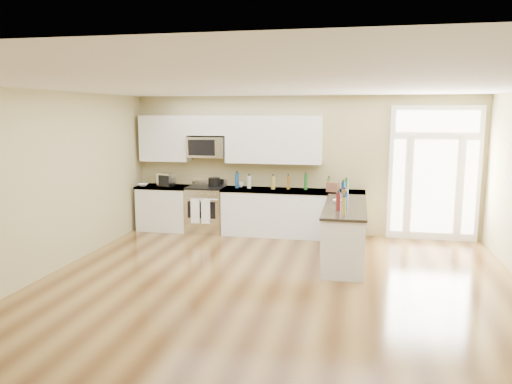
# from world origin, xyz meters

# --- Properties ---
(ground) EXTENTS (8.00, 8.00, 0.00)m
(ground) POSITION_xyz_m (0.00, 0.00, 0.00)
(ground) COLOR #513216
(room_shell) EXTENTS (8.00, 8.00, 8.00)m
(room_shell) POSITION_xyz_m (0.00, 0.00, 1.71)
(room_shell) COLOR tan
(room_shell) RESTS_ON ground
(back_cabinet_left) EXTENTS (1.10, 0.66, 0.94)m
(back_cabinet_left) POSITION_xyz_m (-2.87, 3.69, 0.44)
(back_cabinet_left) COLOR silver
(back_cabinet_left) RESTS_ON ground
(back_cabinet_right) EXTENTS (2.85, 0.66, 0.94)m
(back_cabinet_right) POSITION_xyz_m (-0.16, 3.69, 0.44)
(back_cabinet_right) COLOR silver
(back_cabinet_right) RESTS_ON ground
(peninsula_cabinet) EXTENTS (0.69, 2.32, 0.94)m
(peninsula_cabinet) POSITION_xyz_m (0.93, 2.24, 0.43)
(peninsula_cabinet) COLOR silver
(peninsula_cabinet) RESTS_ON ground
(upper_cabinet_left) EXTENTS (1.04, 0.33, 0.95)m
(upper_cabinet_left) POSITION_xyz_m (-2.88, 3.83, 1.93)
(upper_cabinet_left) COLOR silver
(upper_cabinet_left) RESTS_ON room_shell
(upper_cabinet_right) EXTENTS (1.94, 0.33, 0.95)m
(upper_cabinet_right) POSITION_xyz_m (-0.57, 3.83, 1.93)
(upper_cabinet_right) COLOR silver
(upper_cabinet_right) RESTS_ON room_shell
(upper_cabinet_short) EXTENTS (0.82, 0.33, 0.40)m
(upper_cabinet_short) POSITION_xyz_m (-1.95, 3.83, 2.20)
(upper_cabinet_short) COLOR silver
(upper_cabinet_short) RESTS_ON room_shell
(microwave) EXTENTS (0.78, 0.41, 0.42)m
(microwave) POSITION_xyz_m (-1.95, 3.80, 1.76)
(microwave) COLOR silver
(microwave) RESTS_ON room_shell
(entry_door) EXTENTS (1.70, 0.10, 2.60)m
(entry_door) POSITION_xyz_m (2.55, 3.95, 1.30)
(entry_door) COLOR white
(entry_door) RESTS_ON ground
(kitchen_range) EXTENTS (0.77, 0.68, 1.08)m
(kitchen_range) POSITION_xyz_m (-1.96, 3.69, 0.48)
(kitchen_range) COLOR silver
(kitchen_range) RESTS_ON ground
(stockpot) EXTENTS (0.25, 0.25, 0.19)m
(stockpot) POSITION_xyz_m (-1.81, 3.81, 1.04)
(stockpot) COLOR black
(stockpot) RESTS_ON kitchen_range
(toaster_oven) EXTENTS (0.37, 0.32, 0.27)m
(toaster_oven) POSITION_xyz_m (-2.83, 3.69, 1.08)
(toaster_oven) COLOR silver
(toaster_oven) RESTS_ON back_cabinet_left
(cardboard_box) EXTENTS (0.25, 0.20, 0.18)m
(cardboard_box) POSITION_xyz_m (0.64, 3.64, 1.03)
(cardboard_box) COLOR brown
(cardboard_box) RESTS_ON back_cabinet_right
(bowl_left) EXTENTS (0.27, 0.27, 0.05)m
(bowl_left) POSITION_xyz_m (-3.29, 3.55, 0.97)
(bowl_left) COLOR white
(bowl_left) RESTS_ON back_cabinet_left
(bowl_peninsula) EXTENTS (0.15, 0.15, 0.05)m
(bowl_peninsula) POSITION_xyz_m (0.77, 2.47, 0.96)
(bowl_peninsula) COLOR white
(bowl_peninsula) RESTS_ON peninsula_cabinet
(cup_counter) EXTENTS (0.16, 0.16, 0.11)m
(cup_counter) POSITION_xyz_m (-1.26, 3.83, 0.99)
(cup_counter) COLOR white
(cup_counter) RESTS_ON back_cabinet_right
(counter_bottles) EXTENTS (2.31, 2.45, 0.31)m
(counter_bottles) POSITION_xyz_m (0.19, 3.06, 1.07)
(counter_bottles) COLOR #19591E
(counter_bottles) RESTS_ON back_cabinet_right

